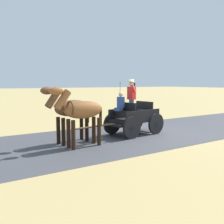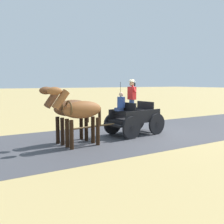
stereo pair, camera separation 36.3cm
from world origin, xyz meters
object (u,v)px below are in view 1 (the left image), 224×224
horse_drawn_carriage (133,117)px  traffic_cone (154,118)px  horse_near_side (81,111)px  horse_off_side (70,109)px

horse_drawn_carriage → traffic_cone: bearing=-55.3°
traffic_cone → horse_drawn_carriage: bearing=124.7°
horse_near_side → traffic_cone: 7.04m
horse_near_side → horse_off_side: (0.77, 0.10, 0.00)m
horse_drawn_carriage → traffic_cone: 4.05m
horse_off_side → horse_near_side: bearing=-172.3°
horse_near_side → horse_off_side: size_ratio=1.00×
horse_drawn_carriage → horse_off_side: horse_drawn_carriage is taller
horse_drawn_carriage → horse_near_side: (-0.79, 2.95, 0.51)m
horse_drawn_carriage → horse_off_side: (-0.02, 3.05, 0.51)m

